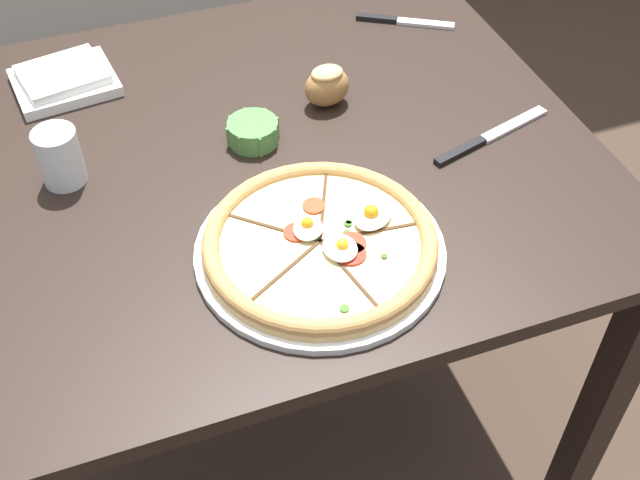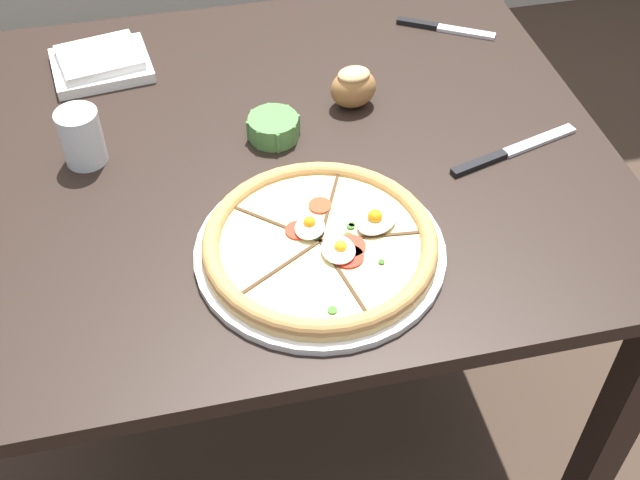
% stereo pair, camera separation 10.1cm
% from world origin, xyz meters
% --- Properties ---
extents(ground_plane, '(12.00, 12.00, 0.00)m').
position_xyz_m(ground_plane, '(0.00, 0.00, 0.00)').
color(ground_plane, '#3D2D23').
extents(dining_table, '(1.16, 0.96, 0.78)m').
position_xyz_m(dining_table, '(0.00, 0.00, 0.67)').
color(dining_table, black).
rests_on(dining_table, ground_plane).
extents(pizza, '(0.37, 0.37, 0.05)m').
position_xyz_m(pizza, '(0.04, -0.26, 0.80)').
color(pizza, white).
rests_on(pizza, dining_table).
extents(ramekin_bowl, '(0.09, 0.09, 0.04)m').
position_xyz_m(ramekin_bowl, '(0.02, 0.03, 0.80)').
color(ramekin_bowl, '#4C8442').
rests_on(ramekin_bowl, dining_table).
extents(napkin_folded, '(0.19, 0.17, 0.04)m').
position_xyz_m(napkin_folded, '(-0.26, 0.30, 0.79)').
color(napkin_folded, white).
rests_on(napkin_folded, dining_table).
extents(bread_piece_near, '(0.09, 0.07, 0.07)m').
position_xyz_m(bread_piece_near, '(0.18, 0.09, 0.82)').
color(bread_piece_near, '#A3703D').
rests_on(bread_piece_near, dining_table).
extents(knife_main, '(0.18, 0.12, 0.01)m').
position_xyz_m(knife_main, '(0.42, 0.29, 0.78)').
color(knife_main, silver).
rests_on(knife_main, dining_table).
extents(knife_spare, '(0.25, 0.09, 0.01)m').
position_xyz_m(knife_spare, '(0.41, -0.10, 0.78)').
color(knife_spare, silver).
rests_on(knife_spare, dining_table).
extents(water_glass, '(0.07, 0.07, 0.10)m').
position_xyz_m(water_glass, '(-0.29, 0.04, 0.82)').
color(water_glass, white).
rests_on(water_glass, dining_table).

